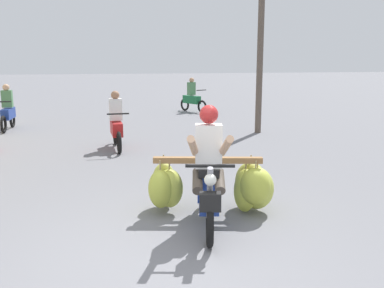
{
  "coord_description": "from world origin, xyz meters",
  "views": [
    {
      "loc": [
        -0.6,
        -4.16,
        2.14
      ],
      "look_at": [
        0.71,
        1.89,
        0.9
      ],
      "focal_mm": 39.74,
      "sensor_mm": 36.0,
      "label": 1
    }
  ],
  "objects": [
    {
      "name": "utility_pole",
      "position": [
        3.93,
        7.56,
        2.63
      ],
      "size": [
        0.18,
        0.18,
        5.26
      ],
      "primitive_type": "cylinder",
      "color": "brown",
      "rests_on": "ground"
    },
    {
      "name": "motorbike_distant_ahead_right",
      "position": [
        -3.38,
        9.66,
        0.57
      ],
      "size": [
        0.5,
        1.62,
        1.4
      ],
      "color": "black",
      "rests_on": "ground"
    },
    {
      "name": "motorbike_distant_ahead_left",
      "position": [
        -0.25,
        6.13,
        0.57
      ],
      "size": [
        0.5,
        1.62,
        1.4
      ],
      "color": "black",
      "rests_on": "ground"
    },
    {
      "name": "ground_plane",
      "position": [
        0.0,
        0.0,
        0.0
      ],
      "size": [
        120.0,
        120.0,
        0.0
      ],
      "primitive_type": "plane",
      "color": "slate"
    },
    {
      "name": "motorbike_main_loaded",
      "position": [
        0.94,
        1.25,
        0.47
      ],
      "size": [
        1.89,
        1.89,
        1.58
      ],
      "color": "black",
      "rests_on": "ground"
    },
    {
      "name": "motorbike_distant_far_ahead",
      "position": [
        3.1,
        12.95,
        0.57
      ],
      "size": [
        0.88,
        1.47,
        1.4
      ],
      "color": "black",
      "rests_on": "ground"
    }
  ]
}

